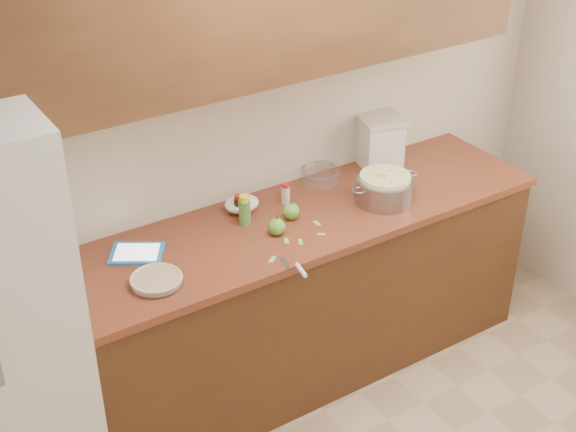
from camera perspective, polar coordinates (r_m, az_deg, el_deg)
room_shell at (r=2.64m, az=17.51°, el=-7.20°), size 3.60×3.60×3.60m
counter_run at (r=4.01m, az=-0.13°, el=-5.99°), size 2.64×0.68×0.92m
pie at (r=3.37m, az=-9.35°, el=-4.52°), size 0.23×0.23×0.04m
colander at (r=3.92m, az=6.88°, el=1.95°), size 0.38×0.28×0.14m
flour_canister at (r=4.24m, az=6.52°, el=5.35°), size 0.27×0.27×0.27m
tablet at (r=3.57m, az=-10.70°, el=-2.63°), size 0.29×0.27×0.02m
paring_knife at (r=3.41m, az=0.78°, el=-3.79°), size 0.06×0.20×0.02m
lemon_bottle at (r=3.71m, az=-3.11°, el=0.38°), size 0.06×0.06×0.15m
cinnamon_shaker at (r=3.88m, az=-0.17°, el=1.59°), size 0.04×0.04×0.11m
vanilla_bottle at (r=3.79m, az=-3.57°, el=0.74°), size 0.04×0.04×0.11m
mixing_bowl at (r=4.08m, az=2.30°, el=2.95°), size 0.21×0.21×0.08m
paper_towel at (r=3.83m, az=-3.31°, el=0.87°), size 0.20×0.17×0.07m
apple_left at (r=3.64m, az=-0.80°, el=-0.76°), size 0.08×0.08×0.09m
apple_center at (r=3.76m, az=0.23°, el=0.34°), size 0.08×0.08×0.09m
peel_a at (r=3.48m, az=-1.13°, el=-3.11°), size 0.05×0.05×0.00m
peel_b at (r=3.60m, az=0.89°, el=-1.86°), size 0.04×0.05×0.00m
peel_c at (r=3.74m, az=2.07°, el=-0.52°), size 0.02×0.05×0.00m
peel_d at (r=3.66m, az=2.38°, el=-1.31°), size 0.04×0.04×0.00m
peel_e at (r=3.61m, az=-0.11°, el=-1.78°), size 0.04×0.05×0.00m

